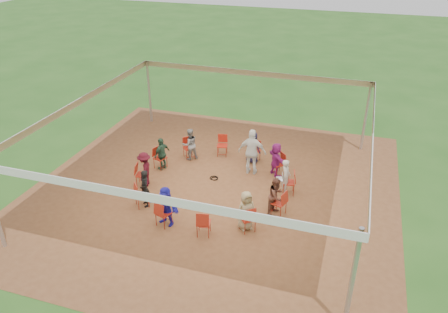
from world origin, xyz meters
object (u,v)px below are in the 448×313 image
(chair_1, at_px, (278,164))
(cable_coil, at_px, (214,178))
(person_seated_4, at_px, (162,154))
(standing_person, at_px, (252,152))
(person_seated_2, at_px, (253,147))
(chair_10, at_px, (248,219))
(chair_11, at_px, (279,203))
(chair_3, at_px, (222,146))
(chair_2, at_px, (254,151))
(chair_7, at_px, (142,195))
(chair_4, at_px, (189,148))
(laptop, at_px, (281,178))
(person_seated_7, at_px, (166,206))
(chair_5, at_px, (160,158))
(person_seated_1, at_px, (276,159))
(person_seated_3, at_px, (190,144))
(chair_8, at_px, (164,213))
(person_seated_0, at_px, (286,177))
(person_seated_6, at_px, (145,188))
(person_seated_5, at_px, (145,169))
(chair_9, at_px, (204,223))
(person_seated_8, at_px, (246,211))
(person_seated_9, at_px, (276,196))
(chair_0, at_px, (289,182))
(chair_6, at_px, (142,175))

(chair_1, xyz_separation_m, cable_coil, (-2.25, -1.10, -0.43))
(person_seated_4, bearing_deg, standing_person, 120.53)
(person_seated_2, bearing_deg, chair_10, 120.75)
(chair_11, bearing_deg, chair_3, 60.00)
(chair_2, xyz_separation_m, chair_7, (-2.85, -4.35, 0.00))
(chair_2, xyz_separation_m, standing_person, (0.17, -1.00, 0.48))
(chair_7, bearing_deg, person_seated_2, 104.65)
(chair_4, xyz_separation_m, laptop, (4.15, -1.51, 0.19))
(person_seated_7, bearing_deg, chair_3, 105.35)
(chair_1, relative_size, chair_10, 1.00)
(chair_5, height_order, person_seated_4, person_seated_4)
(laptop, bearing_deg, person_seated_1, 8.15)
(chair_1, relative_size, person_seated_2, 0.67)
(chair_5, distance_m, person_seated_2, 3.73)
(chair_10, xyz_separation_m, person_seated_3, (-3.50, 3.92, 0.23))
(chair_8, relative_size, cable_coil, 2.66)
(chair_10, distance_m, person_seated_0, 2.64)
(person_seated_6, bearing_deg, person_seated_5, 165.00)
(chair_3, bearing_deg, person_seated_1, 147.74)
(chair_3, bearing_deg, person_seated_7, 75.35)
(chair_5, xyz_separation_m, standing_person, (3.56, 0.72, 0.48))
(person_seated_2, relative_size, person_seated_6, 1.00)
(chair_9, distance_m, person_seated_5, 3.73)
(person_seated_7, distance_m, person_seated_8, 2.57)
(chair_1, xyz_separation_m, person_seated_1, (-0.09, -0.08, 0.23))
(chair_5, relative_size, person_seated_7, 0.67)
(chair_8, xyz_separation_m, cable_coil, (0.59, 3.25, -0.43))
(chair_7, xyz_separation_m, person_seated_9, (4.45, 0.99, 0.23))
(chair_8, height_order, cable_coil, chair_8)
(chair_1, height_order, person_seated_2, person_seated_2)
(chair_0, height_order, person_seated_6, person_seated_6)
(chair_3, relative_size, chair_10, 1.00)
(chair_8, xyz_separation_m, person_seated_7, (0.04, 0.11, 0.23))
(chair_2, bearing_deg, chair_6, 60.00)
(person_seated_4, bearing_deg, person_seated_1, 120.00)
(chair_0, distance_m, chair_9, 3.80)
(chair_5, relative_size, person_seated_8, 0.67)
(chair_3, xyz_separation_m, person_seated_5, (-1.97, -3.16, 0.23))
(chair_10, height_order, person_seated_7, person_seated_7)
(person_seated_9, bearing_deg, chair_4, 74.65)
(chair_3, bearing_deg, standing_person, 133.52)
(chair_0, xyz_separation_m, chair_10, (-0.84, -2.55, 0.00))
(chair_5, distance_m, chair_8, 3.80)
(chair_0, xyz_separation_m, person_seated_3, (-4.34, 1.37, 0.23))
(chair_4, xyz_separation_m, chair_7, (-0.21, -3.80, 0.00))
(chair_3, height_order, chair_7, same)
(chair_1, distance_m, person_seated_7, 5.09)
(person_seated_2, bearing_deg, chair_7, 74.65)
(person_seated_2, bearing_deg, person_seated_4, 45.00)
(person_seated_9, bearing_deg, person_seated_2, 45.00)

